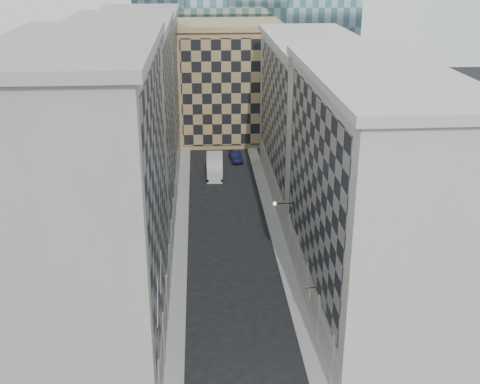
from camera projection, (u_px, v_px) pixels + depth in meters
name	position (u px, v px, depth m)	size (l,w,h in m)	color
sidewalk_west	(181.00, 236.00, 65.72)	(1.50, 100.00, 0.15)	#999994
sidewalk_east	(276.00, 233.00, 66.39)	(1.50, 100.00, 0.15)	#999994
bldg_left_a	(91.00, 207.00, 43.40)	(10.80, 22.80, 23.70)	#9A948B
bldg_left_b	(125.00, 130.00, 63.97)	(10.80, 22.80, 22.70)	gray
bldg_left_c	(142.00, 91.00, 84.54)	(10.80, 22.80, 21.70)	#9A948B
bldg_right_a	(370.00, 198.00, 49.05)	(10.80, 26.80, 20.70)	beige
bldg_right_b	(311.00, 119.00, 74.24)	(10.80, 28.80, 19.70)	beige
tan_block	(229.00, 81.00, 97.82)	(16.80, 14.80, 18.80)	#A38056
flagpoles_left	(159.00, 286.00, 40.51)	(0.10, 6.33, 2.33)	gray
bracket_lamp	(277.00, 204.00, 58.51)	(1.98, 0.36, 0.36)	black
box_truck	(215.00, 168.00, 83.02)	(2.35, 5.44, 2.95)	silver
dark_car	(236.00, 156.00, 89.44)	(1.52, 4.34, 1.43)	black
shop_sign	(309.00, 292.00, 47.81)	(0.79, 0.69, 0.77)	black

